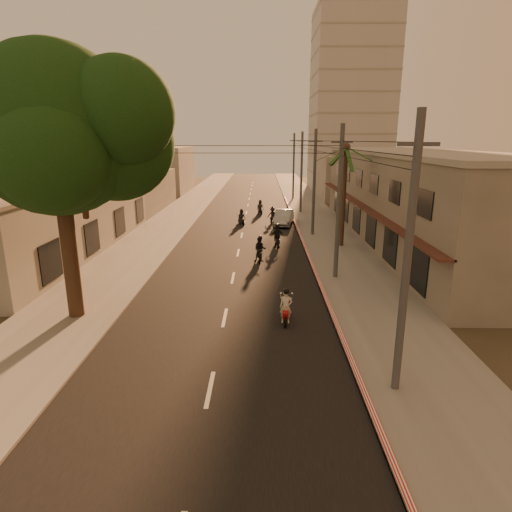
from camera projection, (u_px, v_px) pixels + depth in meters
The scene contains 21 objects.
ground at pixel (221, 337), 18.24m from camera, with size 160.00×160.00×0.00m, color #383023.
road at pixel (242, 235), 37.53m from camera, with size 10.00×140.00×0.02m, color black.
sidewalk_right at pixel (327, 235), 37.43m from camera, with size 5.00×140.00×0.12m, color slate.
sidewalk_left at pixel (157, 234), 37.61m from camera, with size 5.00×140.00×0.12m, color slate.
curb_stripe at pixel (305, 248), 32.62m from camera, with size 0.20×60.00×0.20m, color red.
shophouse_row at pixel (413, 197), 34.48m from camera, with size 8.80×34.20×7.30m.
left_building at pixel (47, 218), 31.23m from camera, with size 8.20×24.20×5.20m.
distant_tower at pixel (351, 102), 68.39m from camera, with size 12.10×12.10×28.00m.
broadleaf_tree at pixel (66, 131), 18.16m from camera, with size 9.60×8.70×12.10m.
palm_tree at pixel (346, 153), 31.70m from camera, with size 5.00×5.00×8.20m.
utility_poles at pixel (315, 159), 35.74m from camera, with size 1.20×48.26×9.00m.
filler_right at pixel (348, 177), 60.69m from camera, with size 8.00×14.00×6.00m, color #9E998F.
filler_left_near at pixel (129, 191), 50.63m from camera, with size 8.00×14.00×4.40m, color #9E998F.
filler_left_far at pixel (162, 170), 67.65m from camera, with size 8.00×14.00×7.00m, color #9E998F.
scooter_red at pixel (286, 308), 19.46m from camera, with size 0.68×1.70×1.66m.
scooter_mid_a at pixel (260, 250), 29.30m from camera, with size 0.88×1.85×1.82m.
scooter_mid_b at pixel (277, 237), 33.22m from camera, with size 1.10×1.88×1.85m.
scooter_far_a at pixel (241, 217), 42.05m from camera, with size 1.08×1.51×1.58m.
scooter_far_b at pixel (272, 215), 43.03m from camera, with size 1.29×1.69×1.68m.
parked_car at pixel (284, 218), 41.89m from camera, with size 2.32×4.73×1.49m, color #929499.
scooter_far_c at pixel (260, 208), 47.86m from camera, with size 0.97×1.67×1.66m.
Camera 1 is at (1.71, -16.67, 8.12)m, focal length 30.00 mm.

